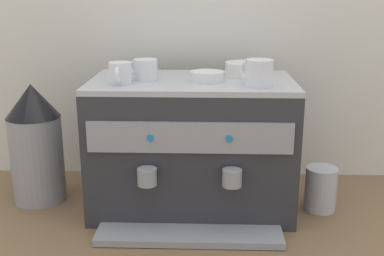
{
  "coord_description": "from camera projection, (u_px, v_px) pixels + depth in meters",
  "views": [
    {
      "loc": [
        0.05,
        -1.47,
        0.7
      ],
      "look_at": [
        0.0,
        0.0,
        0.27
      ],
      "focal_mm": 44.66,
      "sensor_mm": 36.0,
      "label": 1
    }
  ],
  "objects": [
    {
      "name": "ground_plane",
      "position": [
        192.0,
        204.0,
        1.61
      ],
      "size": [
        4.0,
        4.0,
        0.0
      ],
      "primitive_type": "plane",
      "color": "brown"
    },
    {
      "name": "tiled_backsplash_wall",
      "position": [
        195.0,
        21.0,
        1.73
      ],
      "size": [
        2.8,
        0.03,
        1.17
      ],
      "primitive_type": "cube",
      "color": "silver",
      "rests_on": "ground_plane"
    },
    {
      "name": "espresso_machine",
      "position": [
        192.0,
        145.0,
        1.55
      ],
      "size": [
        0.64,
        0.48,
        0.43
      ],
      "color": "#2D2D33",
      "rests_on": "ground_plane"
    },
    {
      "name": "ceramic_cup_0",
      "position": [
        120.0,
        73.0,
        1.42
      ],
      "size": [
        0.07,
        0.1,
        0.06
      ],
      "color": "white",
      "rests_on": "espresso_machine"
    },
    {
      "name": "ceramic_cup_1",
      "position": [
        145.0,
        70.0,
        1.48
      ],
      "size": [
        0.1,
        0.09,
        0.06
      ],
      "color": "white",
      "rests_on": "espresso_machine"
    },
    {
      "name": "ceramic_cup_2",
      "position": [
        258.0,
        73.0,
        1.38
      ],
      "size": [
        0.09,
        0.11,
        0.08
      ],
      "color": "white",
      "rests_on": "espresso_machine"
    },
    {
      "name": "ceramic_bowl_0",
      "position": [
        244.0,
        70.0,
        1.54
      ],
      "size": [
        0.12,
        0.12,
        0.04
      ],
      "color": "white",
      "rests_on": "espresso_machine"
    },
    {
      "name": "ceramic_bowl_1",
      "position": [
        207.0,
        76.0,
        1.46
      ],
      "size": [
        0.1,
        0.1,
        0.03
      ],
      "color": "white",
      "rests_on": "espresso_machine"
    },
    {
      "name": "coffee_grinder",
      "position": [
        36.0,
        143.0,
        1.59
      ],
      "size": [
        0.18,
        0.18,
        0.4
      ],
      "color": "#939399",
      "rests_on": "ground_plane"
    },
    {
      "name": "milk_pitcher",
      "position": [
        321.0,
        189.0,
        1.55
      ],
      "size": [
        0.1,
        0.1,
        0.14
      ],
      "primitive_type": "cylinder",
      "color": "#B7B7BC",
      "rests_on": "ground_plane"
    }
  ]
}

